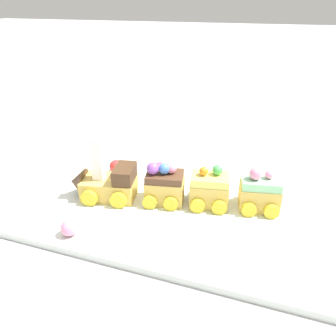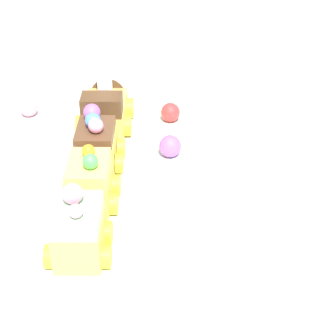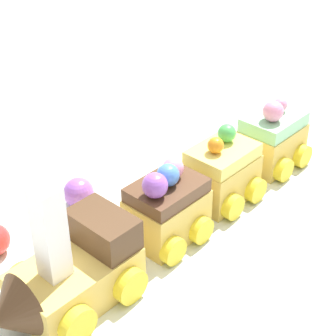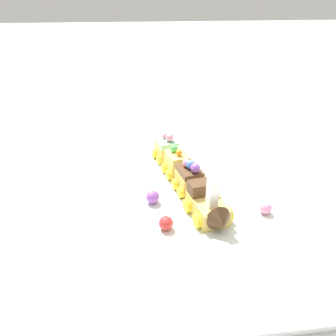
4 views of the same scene
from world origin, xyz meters
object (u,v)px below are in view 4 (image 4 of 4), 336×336
at_px(cake_train_locomotive, 210,207).
at_px(gumball_purple, 153,197).
at_px(cake_car_mint, 167,150).
at_px(gumball_pink, 265,208).
at_px(cake_car_lemon, 177,164).
at_px(cake_car_chocolate, 190,180).
at_px(gumball_red, 166,223).

xyz_separation_m(cake_train_locomotive, gumball_purple, (-0.07, -0.11, -0.01)).
xyz_separation_m(cake_car_mint, gumball_pink, (0.27, 0.17, -0.02)).
bearing_deg(gumball_purple, cake_car_lemon, 148.90).
distance_m(cake_car_chocolate, gumball_red, 0.15).
bearing_deg(gumball_pink, cake_train_locomotive, -89.01).
distance_m(cake_train_locomotive, cake_car_mint, 0.27).
bearing_deg(cake_train_locomotive, gumball_purple, -133.60).
xyz_separation_m(cake_car_chocolate, gumball_red, (0.13, -0.07, -0.02)).
bearing_deg(cake_train_locomotive, cake_car_lemon, -179.96).
height_order(cake_car_chocolate, cake_car_mint, cake_car_mint).
xyz_separation_m(cake_train_locomotive, cake_car_lemon, (-0.19, -0.04, 0.00)).
xyz_separation_m(cake_car_chocolate, cake_car_mint, (-0.16, -0.03, -0.00)).
relative_size(cake_car_mint, gumball_pink, 3.03).
distance_m(cake_car_mint, gumball_purple, 0.21).
relative_size(cake_car_chocolate, gumball_red, 2.77).
height_order(cake_car_chocolate, gumball_pink, cake_car_chocolate).
relative_size(cake_train_locomotive, gumball_red, 4.59).
height_order(cake_train_locomotive, cake_car_mint, cake_train_locomotive).
bearing_deg(cake_train_locomotive, gumball_pink, 80.10).
bearing_deg(cake_car_lemon, cake_car_mint, 179.78).
height_order(cake_train_locomotive, gumball_purple, cake_train_locomotive).
relative_size(cake_car_mint, gumball_purple, 2.68).
xyz_separation_m(cake_car_mint, gumball_red, (0.29, -0.04, -0.02)).
relative_size(cake_car_chocolate, cake_car_lemon, 1.01).
xyz_separation_m(gumball_purple, gumball_red, (0.09, 0.02, -0.00)).
height_order(cake_car_mint, gumball_pink, cake_car_mint).
xyz_separation_m(cake_car_chocolate, gumball_purple, (0.04, -0.09, -0.02)).
bearing_deg(gumball_pink, cake_car_lemon, -140.12).
relative_size(cake_car_lemon, gumball_red, 2.75).
distance_m(cake_train_locomotive, cake_car_lemon, 0.19).
relative_size(gumball_pink, gumball_purple, 0.89).
height_order(cake_car_chocolate, cake_car_lemon, cake_car_chocolate).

